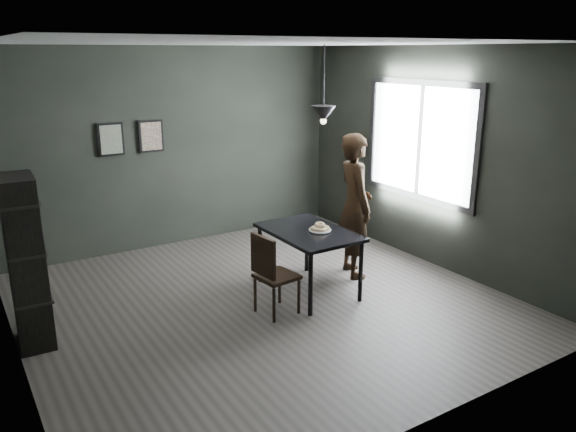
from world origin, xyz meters
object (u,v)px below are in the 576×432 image
white_plate (320,231)px  shelf_unit (26,263)px  woman (355,206)px  wood_chair (271,270)px  cafe_table (309,237)px  pendant_lamp (323,114)px

white_plate → shelf_unit: size_ratio=0.14×
woman → wood_chair: (-1.47, -0.44, -0.38)m
cafe_table → shelf_unit: shelf_unit is taller
shelf_unit → pendant_lamp: (3.17, -0.31, 1.22)m
wood_chair → cafe_table: bearing=16.8°
shelf_unit → pendant_lamp: 3.41m
wood_chair → shelf_unit: (-2.24, 0.71, 0.31)m
woman → shelf_unit: 3.71m
white_plate → pendant_lamp: (0.15, 0.19, 1.29)m
cafe_table → shelf_unit: bearing=172.0°
cafe_table → pendant_lamp: bearing=21.8°
white_plate → wood_chair: wood_chair is taller
wood_chair → pendant_lamp: pendant_lamp is taller
wood_chair → shelf_unit: size_ratio=0.55×
cafe_table → woman: size_ratio=0.67×
cafe_table → shelf_unit: size_ratio=0.73×
cafe_table → pendant_lamp: size_ratio=1.39×
woman → pendant_lamp: size_ratio=2.07×
shelf_unit → pendant_lamp: bearing=-2.4°
woman → shelf_unit: (-3.70, 0.26, -0.07)m
woman → white_plate: bearing=126.4°
woman → pendant_lamp: pendant_lamp is taller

